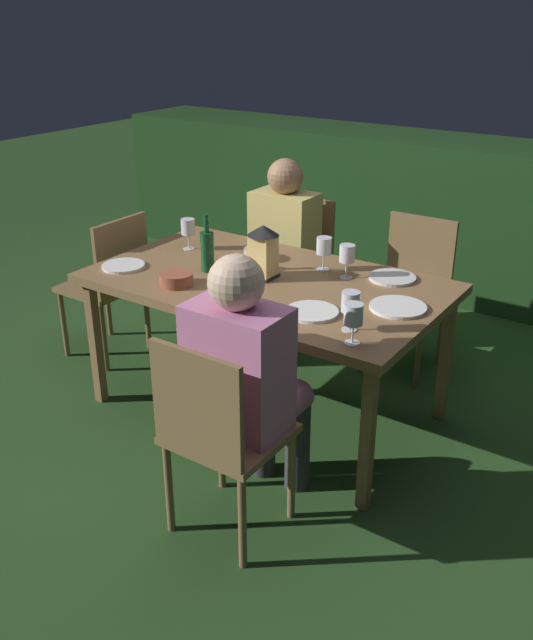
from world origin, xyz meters
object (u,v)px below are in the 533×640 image
object	(u,v)px
dining_table	(266,289)
wine_glass_e	(354,316)
chair_side_right_a	(296,261)
wine_glass_c	(351,304)
wine_glass_a	(324,247)
plate_d	(123,266)
plate_b	(398,307)
plate_c	(392,278)
chair_head_near	(110,280)
person_in_mustard	(279,246)
bowl_salad	(257,253)
wine_glass_d	(188,228)
bowl_bread	(226,280)
green_bottle_on_table	(207,250)
bowl_olives	(176,279)
lantern_centerpiece	(263,249)
chair_side_right_b	(410,287)
person_in_pink	(248,375)
wine_glass_b	(347,255)
chair_side_left_b	(218,431)
plate_a	(312,312)

from	to	relation	value
dining_table	wine_glass_e	distance (m)	0.80
chair_side_right_a	wine_glass_c	distance (m)	1.59
wine_glass_a	plate_d	world-z (taller)	wine_glass_a
wine_glass_a	plate_b	bearing A→B (deg)	-25.42
plate_c	chair_head_near	bearing A→B (deg)	-167.96
chair_side_right_a	wine_glass_e	size ratio (longest dim) A/B	5.15
person_in_mustard	bowl_salad	xyz separation A→B (m)	(0.18, -0.48, 0.13)
person_in_mustard	wine_glass_d	world-z (taller)	person_in_mustard
plate_d	bowl_bread	size ratio (longest dim) A/B	1.67
green_bottle_on_table	bowl_olives	bearing A→B (deg)	-90.73
lantern_centerpiece	wine_glass_a	xyz separation A→B (m)	(0.19, 0.26, -0.03)
chair_side_right_b	bowl_olives	xyz separation A→B (m)	(-0.70, -1.20, 0.28)
chair_head_near	bowl_salad	distance (m)	0.97
dining_table	person_in_pink	size ratio (longest dim) A/B	1.49
plate_d	wine_glass_a	bearing A→B (deg)	32.26
bowl_olives	wine_glass_a	bearing A→B (deg)	50.57
chair_head_near	wine_glass_a	xyz separation A→B (m)	(1.27, 0.27, 0.36)
wine_glass_a	wine_glass_b	distance (m)	0.16
wine_glass_b	chair_head_near	bearing A→B (deg)	-170.74
person_in_mustard	wine_glass_e	distance (m)	1.54
wine_glass_d	plate_c	world-z (taller)	wine_glass_d
chair_side_right_b	wine_glass_e	xyz separation A→B (m)	(0.29, -1.29, 0.36)
person_in_pink	chair_head_near	world-z (taller)	person_in_pink
wine_glass_b	wine_glass_e	distance (m)	0.72
bowl_bread	plate_c	bearing A→B (deg)	39.81
wine_glass_e	plate_d	bearing A→B (deg)	174.88
dining_table	green_bottle_on_table	world-z (taller)	green_bottle_on_table
chair_side_left_b	bowl_bread	world-z (taller)	chair_side_left_b
lantern_centerpiece	bowl_bread	bearing A→B (deg)	-115.61
green_bottle_on_table	plate_d	xyz separation A→B (m)	(-0.39, -0.20, -0.10)
chair_side_right_a	bowl_salad	distance (m)	0.76
green_bottle_on_table	wine_glass_a	xyz separation A→B (m)	(0.47, 0.34, 0.01)
chair_side_right_a	green_bottle_on_table	bearing A→B (deg)	-85.42
chair_side_left_b	plate_c	size ratio (longest dim) A/B	3.79
bowl_bread	wine_glass_d	bearing A→B (deg)	147.41
chair_side_left_b	green_bottle_on_table	bearing A→B (deg)	130.13
plate_b	bowl_bread	bearing A→B (deg)	-165.98
plate_a	plate_c	world-z (taller)	same
wine_glass_d	plate_d	bearing A→B (deg)	-102.00
plate_b	bowl_salad	size ratio (longest dim) A/B	1.75
green_bottle_on_table	plate_a	xyz separation A→B (m)	(0.70, -0.16, -0.10)
person_in_mustard	plate_b	world-z (taller)	person_in_mustard
plate_d	chair_side_right_b	bearing A→B (deg)	47.06
chair_side_right_b	lantern_centerpiece	size ratio (longest dim) A/B	3.28
chair_side_right_a	plate_b	world-z (taller)	chair_side_right_a
dining_table	chair_side_right_a	bearing A→B (deg)	113.37
plate_b	plate_d	bearing A→B (deg)	-167.91
bowl_bread	wine_glass_e	bearing A→B (deg)	-15.50
lantern_centerpiece	bowl_salad	xyz separation A→B (m)	(-0.18, 0.20, -0.12)
bowl_olives	lantern_centerpiece	bearing A→B (deg)	47.90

